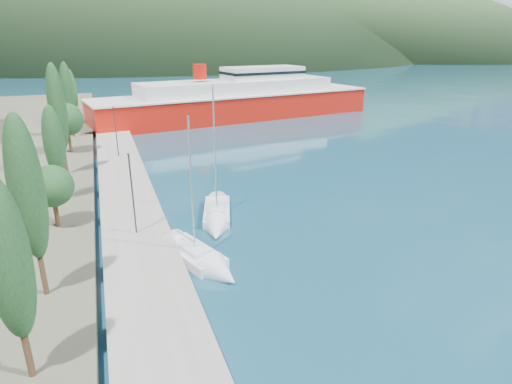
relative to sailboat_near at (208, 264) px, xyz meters
name	(u,v)px	position (x,y,z in m)	size (l,w,h in m)	color
ground	(135,90)	(4.91, 110.02, -0.30)	(1400.00, 1400.00, 0.00)	navy
quay	(127,193)	(-4.09, 16.02, 0.10)	(5.00, 88.00, 0.80)	gray
tree_row	(60,127)	(-9.73, 23.38, 5.62)	(4.12, 63.87, 11.65)	#47301E
lamp_posts	(133,193)	(-4.09, 5.36, 3.78)	(0.15, 48.51, 6.06)	#2D2D33
sailboat_near	(208,264)	(0.00, 0.00, 0.00)	(4.82, 7.97, 11.00)	silver
sailboat_mid	(217,221)	(2.42, 6.73, -0.01)	(4.42, 8.61, 11.99)	silver
ferry	(239,101)	(19.54, 54.03, 2.99)	(55.63, 20.49, 10.82)	#BB150A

